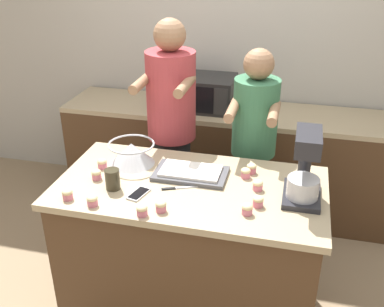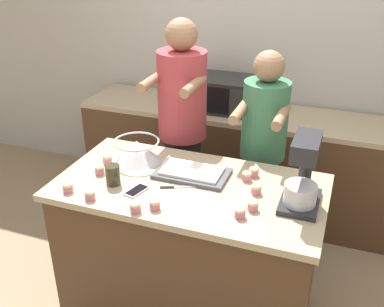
{
  "view_description": "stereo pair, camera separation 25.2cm",
  "coord_description": "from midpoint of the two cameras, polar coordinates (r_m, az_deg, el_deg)",
  "views": [
    {
      "loc": [
        0.54,
        -2.16,
        2.26
      ],
      "look_at": [
        0.0,
        0.04,
        1.14
      ],
      "focal_mm": 42.0,
      "sensor_mm": 36.0,
      "label": 1
    },
    {
      "loc": [
        0.78,
        -2.08,
        2.26
      ],
      "look_at": [
        0.0,
        0.04,
        1.14
      ],
      "focal_mm": 42.0,
      "sensor_mm": 36.0,
      "label": 2
    }
  ],
  "objects": [
    {
      "name": "back_counter",
      "position": [
        3.95,
        2.65,
        -0.71
      ],
      "size": [
        2.8,
        0.6,
        0.92
      ],
      "color": "#4C331E",
      "rests_on": "ground_plane"
    },
    {
      "name": "cupcake_3",
      "position": [
        2.64,
        4.12,
        -2.52
      ],
      "size": [
        0.06,
        0.06,
        0.06
      ],
      "color": "#D17084",
      "rests_on": "island_counter"
    },
    {
      "name": "microwave_oven",
      "position": [
        3.76,
        -0.66,
        7.76
      ],
      "size": [
        0.54,
        0.39,
        0.27
      ],
      "color": "black",
      "rests_on": "back_counter"
    },
    {
      "name": "cupcake_10",
      "position": [
        2.55,
        -18.32,
        -5.01
      ],
      "size": [
        0.06,
        0.06,
        0.06
      ],
      "color": "#D17084",
      "rests_on": "island_counter"
    },
    {
      "name": "cupcake_5",
      "position": [
        2.82,
        -13.88,
        -1.29
      ],
      "size": [
        0.06,
        0.06,
        0.06
      ],
      "color": "#D17084",
      "rests_on": "island_counter"
    },
    {
      "name": "island_counter",
      "position": [
        2.85,
        -2.8,
        -12.33
      ],
      "size": [
        1.54,
        0.81,
        0.96
      ],
      "color": "#4C331E",
      "rests_on": "ground_plane"
    },
    {
      "name": "knife",
      "position": [
        2.54,
        -4.61,
        -4.46
      ],
      "size": [
        0.21,
        0.1,
        0.01
      ],
      "color": "#BCBCC1",
      "rests_on": "island_counter"
    },
    {
      "name": "cupcake_2",
      "position": [
        2.7,
        -14.69,
        -2.64
      ],
      "size": [
        0.06,
        0.06,
        0.06
      ],
      "color": "#D17084",
      "rests_on": "island_counter"
    },
    {
      "name": "cupcake_1",
      "position": [
        2.46,
        -15.47,
        -5.85
      ],
      "size": [
        0.06,
        0.06,
        0.06
      ],
      "color": "#D17084",
      "rests_on": "island_counter"
    },
    {
      "name": "cupcake_8",
      "position": [
        2.33,
        -9.5,
        -7.2
      ],
      "size": [
        0.06,
        0.06,
        0.06
      ],
      "color": "#D17084",
      "rests_on": "island_counter"
    },
    {
      "name": "person_left",
      "position": [
        3.23,
        -4.82,
        2.04
      ],
      "size": [
        0.35,
        0.51,
        1.76
      ],
      "color": "#232328",
      "rests_on": "ground_plane"
    },
    {
      "name": "cell_phone",
      "position": [
        2.51,
        -9.67,
        -5.16
      ],
      "size": [
        0.1,
        0.16,
        0.01
      ],
      "color": "silver",
      "rests_on": "island_counter"
    },
    {
      "name": "cupcake_9",
      "position": [
        2.69,
        4.93,
        -1.93
      ],
      "size": [
        0.06,
        0.06,
        0.06
      ],
      "color": "#D17084",
      "rests_on": "island_counter"
    },
    {
      "name": "cupcake_4",
      "position": [
        2.31,
        3.92,
        -7.12
      ],
      "size": [
        0.06,
        0.06,
        0.06
      ],
      "color": "#D17084",
      "rests_on": "island_counter"
    },
    {
      "name": "cupcake_7",
      "position": [
        2.38,
        5.39,
        -6.12
      ],
      "size": [
        0.06,
        0.06,
        0.06
      ],
      "color": "#D17084",
      "rests_on": "island_counter"
    },
    {
      "name": "mixing_bowl",
      "position": [
        2.82,
        -10.23,
        0.04
      ],
      "size": [
        0.29,
        0.29,
        0.14
      ],
      "color": "#BCBCC1",
      "rests_on": "island_counter"
    },
    {
      "name": "cupcake_6",
      "position": [
        2.34,
        -7.08,
        -6.72
      ],
      "size": [
        0.06,
        0.06,
        0.06
      ],
      "color": "#D17084",
      "rests_on": "island_counter"
    },
    {
      "name": "cupcake_0",
      "position": [
        2.52,
        5.53,
        -4.08
      ],
      "size": [
        0.06,
        0.06,
        0.06
      ],
      "color": "#D17084",
      "rests_on": "island_counter"
    },
    {
      "name": "stand_mixer",
      "position": [
        2.41,
        11.25,
        -2.15
      ],
      "size": [
        0.2,
        0.3,
        0.39
      ],
      "color": "#232328",
      "rests_on": "island_counter"
    },
    {
      "name": "drinking_glass",
      "position": [
        2.57,
        -12.86,
        -3.29
      ],
      "size": [
        0.08,
        0.08,
        0.12
      ],
      "color": "#332D1E",
      "rests_on": "island_counter"
    },
    {
      "name": "baking_tray",
      "position": [
        2.66,
        -2.88,
        -2.53
      ],
      "size": [
        0.43,
        0.25,
        0.04
      ],
      "color": "#4C4C51",
      "rests_on": "island_counter"
    },
    {
      "name": "person_right",
      "position": [
        3.14,
        5.44,
        -0.36
      ],
      "size": [
        0.32,
        0.49,
        1.6
      ],
      "color": "brown",
      "rests_on": "ground_plane"
    },
    {
      "name": "back_wall",
      "position": [
        3.96,
        3.96,
        13.11
      ],
      "size": [
        10.0,
        0.06,
        2.7
      ],
      "color": "#B2ADA3",
      "rests_on": "ground_plane"
    }
  ]
}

